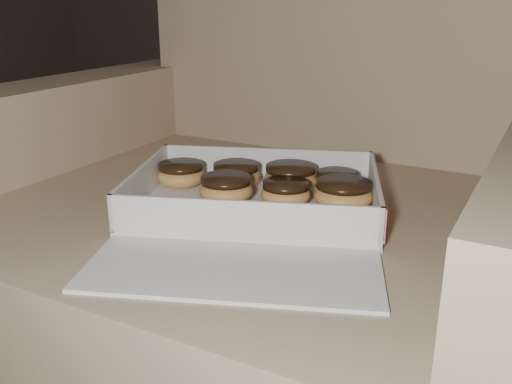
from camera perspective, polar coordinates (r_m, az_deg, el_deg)
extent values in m
cube|color=#8C7559|center=(1.03, -0.16, -12.58)|extent=(0.79, 0.79, 0.46)
cube|color=#8C7559|center=(1.21, 8.53, 17.92)|extent=(0.79, 0.15, 0.57)
cube|color=#8C7559|center=(1.23, -18.05, -3.89)|extent=(0.13, 0.79, 0.62)
cube|color=silver|center=(0.86, 0.00, -1.51)|extent=(0.43, 0.38, 0.01)
cube|color=silver|center=(0.98, 1.03, 2.87)|extent=(0.34, 0.13, 0.05)
cube|color=silver|center=(0.73, -1.37, -2.84)|extent=(0.34, 0.13, 0.05)
cube|color=silver|center=(0.89, -11.24, 0.90)|extent=(0.10, 0.25, 0.05)
cube|color=silver|center=(0.85, 11.82, -0.09)|extent=(0.10, 0.25, 0.05)
cube|color=#E85D74|center=(0.85, 12.12, -0.10)|extent=(0.09, 0.25, 0.05)
cube|color=silver|center=(0.68, -2.38, -7.80)|extent=(0.38, 0.27, 0.01)
ellipsoid|color=#E4A24F|center=(0.91, 8.07, 0.87)|extent=(0.07, 0.07, 0.03)
cylinder|color=black|center=(0.91, 8.12, 1.74)|extent=(0.06, 0.06, 0.01)
ellipsoid|color=#E4A24F|center=(0.85, 2.99, -0.25)|extent=(0.07, 0.07, 0.04)
cylinder|color=black|center=(0.85, 3.00, 0.75)|extent=(0.07, 0.07, 0.01)
ellipsoid|color=#E4A24F|center=(0.93, -1.99, 1.57)|extent=(0.08, 0.08, 0.04)
cylinder|color=black|center=(0.93, -2.00, 2.56)|extent=(0.07, 0.07, 0.01)
ellipsoid|color=#E4A24F|center=(0.86, -3.01, 0.16)|extent=(0.08, 0.08, 0.04)
cylinder|color=black|center=(0.86, -3.02, 1.25)|extent=(0.08, 0.08, 0.01)
ellipsoid|color=#E4A24F|center=(0.85, 8.69, -0.40)|extent=(0.09, 0.09, 0.04)
cylinder|color=black|center=(0.84, 8.76, 0.76)|extent=(0.08, 0.08, 0.01)
ellipsoid|color=#E4A24F|center=(0.94, -7.47, 1.64)|extent=(0.08, 0.08, 0.04)
cylinder|color=black|center=(0.94, -7.51, 2.60)|extent=(0.07, 0.07, 0.01)
ellipsoid|color=#E4A24F|center=(0.92, 3.46, 1.32)|extent=(0.09, 0.09, 0.04)
cylinder|color=black|center=(0.91, 3.49, 2.40)|extent=(0.08, 0.08, 0.01)
ellipsoid|color=black|center=(0.78, -7.91, -3.42)|extent=(0.01, 0.01, 0.00)
ellipsoid|color=black|center=(0.82, 4.03, -2.20)|extent=(0.01, 0.01, 0.00)
ellipsoid|color=black|center=(0.80, 1.99, -2.69)|extent=(0.01, 0.01, 0.00)
ellipsoid|color=black|center=(0.83, -5.93, -1.86)|extent=(0.01, 0.01, 0.00)
ellipsoid|color=black|center=(0.85, 0.00, -1.37)|extent=(0.01, 0.01, 0.00)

